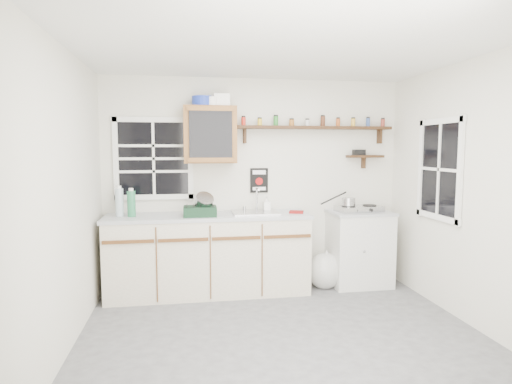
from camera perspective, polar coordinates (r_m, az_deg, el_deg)
The scene contains 18 objects.
room at distance 3.66m, azimuth 3.86°, elevation -0.74°, with size 3.64×3.24×2.54m.
main_cabinet at distance 4.99m, azimuth -6.30°, elevation -8.20°, with size 2.31×0.63×0.92m.
right_cabinet at distance 5.43m, azimuth 13.58°, elevation -7.24°, with size 0.73×0.57×0.91m.
sink at distance 4.96m, azimuth -0.16°, elevation -2.72°, with size 0.52×0.44×0.29m.
upper_cabinet at distance 4.99m, azimuth -6.16°, elevation 7.59°, with size 0.60×0.32×0.65m.
upper_cabinet_clutter at distance 5.02m, azimuth -6.16°, elevation 11.98°, with size 0.43×0.24×0.14m.
spice_shelf at distance 5.29m, azimuth 7.81°, elevation 8.57°, with size 1.91×0.18×0.34m.
secondary_shelf at distance 5.52m, azimuth 14.08°, elevation 4.70°, with size 0.45×0.16×0.24m.
warning_sign at distance 5.22m, azimuth 0.41°, elevation 1.56°, with size 0.22×0.02×0.30m.
window_back at distance 5.14m, azimuth -13.49°, elevation 4.35°, with size 0.93×0.03×0.98m.
window_right at distance 4.86m, azimuth 23.28°, elevation 2.78°, with size 0.03×0.78×1.08m.
water_bottles at distance 4.92m, azimuth -17.03°, elevation -1.36°, with size 0.22×0.13×0.34m.
dish_rack at distance 4.79m, azimuth -7.31°, elevation -2.16°, with size 0.37×0.28×0.27m.
soap_bottle at distance 5.10m, azimuth 1.42°, elevation -1.63°, with size 0.08×0.08×0.17m, color silver.
rag at distance 5.00m, azimuth 5.40°, elevation -2.67°, with size 0.16×0.14×0.02m, color maroon.
hotplate at distance 5.31m, azimuth 13.57°, elevation -2.15°, with size 0.56×0.34×0.08m.
saucepan at distance 5.25m, azimuth 12.16°, elevation -1.29°, with size 0.40×0.18×0.17m.
trash_bag at distance 5.29m, azimuth 9.16°, elevation -10.31°, with size 0.42×0.38×0.48m.
Camera 1 is at (-0.83, -3.54, 1.67)m, focal length 30.00 mm.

